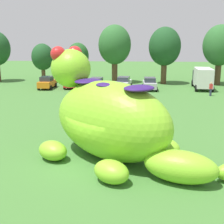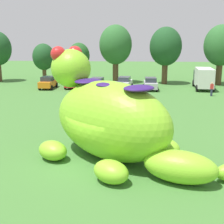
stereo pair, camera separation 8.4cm
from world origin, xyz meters
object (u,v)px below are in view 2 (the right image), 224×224
car_green (97,84)px  car_silver (150,84)px  giant_inflatable_creature (111,119)px  spectator_mid_field (109,106)px  car_red (73,82)px  spectator_near_inflatable (212,89)px  box_truck (203,78)px  car_orange (48,82)px  car_white (125,83)px

car_green → car_silver: 7.30m
giant_inflatable_creature → spectator_mid_field: (-1.04, 10.06, -1.49)m
car_red → spectator_near_inflatable: (18.22, -4.81, -0.01)m
giant_inflatable_creature → spectator_near_inflatable: (10.55, 20.78, -1.49)m
car_green → car_silver: bearing=5.8°
car_green → spectator_near_inflatable: car_green is taller
car_green → box_truck: size_ratio=0.66×
giant_inflatable_creature → car_orange: (-11.11, 24.82, -1.48)m
car_red → car_white: 7.35m
car_white → spectator_near_inflatable: car_white is taller
car_orange → spectator_near_inflatable: 22.03m
spectator_near_inflatable → car_red: bearing=165.2°
car_silver → box_truck: bearing=10.2°
car_red → car_silver: 10.95m
giant_inflatable_creature → car_green: giant_inflatable_creature is taller
spectator_mid_field → box_truck: bearing=54.1°
car_white → car_silver: same height
box_truck → spectator_near_inflatable: box_truck is taller
box_truck → spectator_near_inflatable: size_ratio=3.81×
box_truck → spectator_mid_field: bearing=-125.9°
car_white → car_green: bearing=-161.2°
spectator_near_inflatable → car_green: bearing=167.2°
car_white → box_truck: box_truck is taller
car_white → car_silver: (3.58, -0.51, 0.00)m
car_silver → box_truck: box_truck is taller
box_truck → spectator_near_inflatable: (-0.05, -5.38, -0.75)m
giant_inflatable_creature → car_silver: size_ratio=2.90×
car_white → car_silver: size_ratio=1.03×
car_red → spectator_near_inflatable: size_ratio=2.40×
giant_inflatable_creature → box_truck: 28.23m
car_green → spectator_mid_field: 14.34m
giant_inflatable_creature → spectator_near_inflatable: 23.35m
car_red → car_green: same height
car_silver → spectator_mid_field: car_silver is taller
car_green → spectator_near_inflatable: 14.92m
car_red → spectator_mid_field: size_ratio=2.40×
car_orange → box_truck: (21.71, 1.34, 0.74)m
car_green → spectator_near_inflatable: bearing=-12.8°
spectator_near_inflatable → box_truck: bearing=89.5°
car_white → box_truck: bearing=4.3°
car_orange → box_truck: 21.76m
giant_inflatable_creature → car_silver: bearing=82.5°
car_green → car_white: bearing=18.8°
car_orange → car_white: (10.79, 0.53, 0.00)m
giant_inflatable_creature → car_orange: 27.23m
car_green → giant_inflatable_creature: bearing=-80.6°
box_truck → spectator_near_inflatable: bearing=-90.5°
car_orange → spectator_mid_field: size_ratio=2.40×
giant_inflatable_creature → box_truck: (10.60, 26.16, -0.74)m
car_orange → car_white: bearing=2.8°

